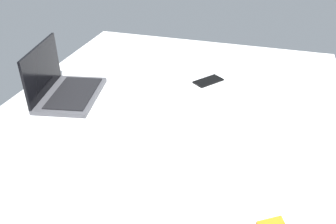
% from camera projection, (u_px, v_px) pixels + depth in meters
% --- Properties ---
extents(bed_mattress, '(1.80, 1.40, 0.18)m').
position_uv_depth(bed_mattress, '(168.00, 138.00, 1.43)').
color(bed_mattress, white).
rests_on(bed_mattress, ground).
extents(laptop, '(0.37, 0.29, 0.23)m').
position_uv_depth(laptop, '(63.00, 88.00, 1.52)').
color(laptop, '#4C4C51').
rests_on(laptop, bed_mattress).
extents(cell_phone, '(0.15, 0.14, 0.01)m').
position_uv_depth(cell_phone, '(208.00, 81.00, 1.66)').
color(cell_phone, black).
rests_on(cell_phone, bed_mattress).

